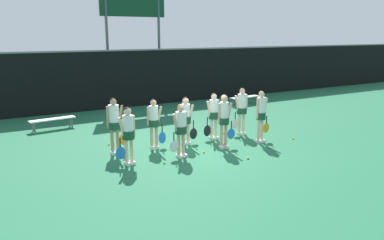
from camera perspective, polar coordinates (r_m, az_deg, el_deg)
name	(u,v)px	position (r m, az deg, el deg)	size (l,w,h in m)	color
ground_plane	(192,148)	(12.37, -0.01, -4.27)	(140.00, 140.00, 0.00)	#216642
fence_windscreen	(116,79)	(19.06, -11.44, 6.14)	(60.00, 0.08, 2.91)	black
scoreboard	(133,10)	(20.30, -8.99, 16.17)	(3.50, 0.15, 6.23)	#515156
bench_courtside	(52,120)	(15.65, -20.49, -0.02)	(1.78, 0.57, 0.43)	silver
bench_far	(245,98)	(19.81, 8.04, 3.36)	(1.79, 0.55, 0.45)	silver
player_0	(128,131)	(10.73, -9.74, -1.66)	(0.63, 0.36, 1.69)	beige
player_1	(181,127)	(11.24, -1.74, -1.00)	(0.64, 0.36, 1.63)	tan
player_2	(224,117)	(12.14, 4.93, 0.47)	(0.62, 0.34, 1.77)	tan
player_3	(261,113)	(13.00, 10.49, 1.10)	(0.61, 0.33, 1.79)	beige
player_4	(114,121)	(11.75, -11.76, -0.19)	(0.66, 0.38, 1.78)	tan
player_5	(154,120)	(12.15, -5.82, 0.01)	(0.60, 0.35, 1.64)	tan
player_6	(186,117)	(12.55, -0.95, 0.50)	(0.64, 0.36, 1.62)	beige
player_7	(214,113)	(13.18, 3.31, 1.14)	(0.64, 0.36, 1.65)	beige
player_8	(242,107)	(13.90, 7.58, 1.93)	(0.67, 0.37, 1.74)	beige
tennis_ball_0	(109,144)	(12.97, -12.58, -3.62)	(0.07, 0.07, 0.07)	#CCE033
tennis_ball_1	(293,138)	(13.83, 15.17, -2.71)	(0.07, 0.07, 0.07)	#CCE033
tennis_ball_2	(164,163)	(10.93, -4.26, -6.49)	(0.07, 0.07, 0.07)	#CCE033
tennis_ball_3	(223,133)	(14.15, 4.80, -1.94)	(0.07, 0.07, 0.07)	#CCE033
tennis_ball_4	(221,131)	(14.31, 4.51, -1.76)	(0.07, 0.07, 0.07)	#CCE033
tennis_ball_5	(204,152)	(11.85, 1.79, -4.89)	(0.07, 0.07, 0.07)	#CCE033
tennis_ball_6	(184,138)	(13.43, -1.17, -2.72)	(0.07, 0.07, 0.07)	#CCE033
tennis_ball_7	(248,158)	(11.41, 8.52, -5.75)	(0.07, 0.07, 0.07)	#CCE033
tennis_ball_8	(261,133)	(14.23, 10.44, -2.04)	(0.07, 0.07, 0.07)	#CCE033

